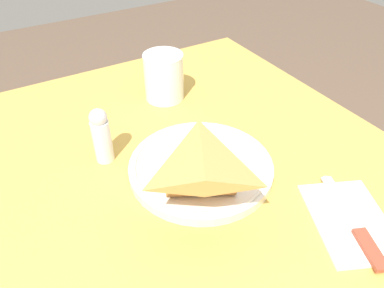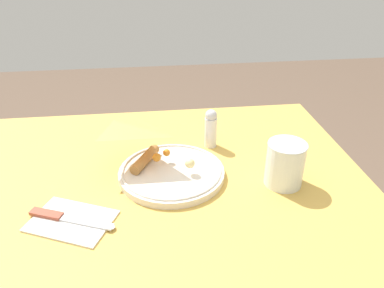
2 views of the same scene
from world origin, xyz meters
TOP-DOWN VIEW (x-y plane):
  - dining_table at (0.00, 0.00)m, footprint 1.27×0.72m
  - plate_pizza at (0.19, 0.01)m, footprint 0.24×0.24m
  - milk_glass at (0.43, -0.06)m, footprint 0.08×0.08m
  - napkin_folded at (-0.02, -0.13)m, footprint 0.18×0.16m
  - butter_knife at (-0.03, -0.13)m, footprint 0.17×0.08m
  - salt_shaker at (0.30, 0.13)m, footprint 0.03×0.03m

SIDE VIEW (x-z plane):
  - dining_table at x=0.00m, z-range 0.25..0.96m
  - napkin_folded at x=-0.02m, z-range 0.70..0.71m
  - butter_knife at x=-0.03m, z-range 0.70..0.71m
  - plate_pizza at x=0.19m, z-range 0.69..0.74m
  - milk_glass at x=0.43m, z-range 0.70..0.80m
  - salt_shaker at x=0.30m, z-range 0.70..0.80m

